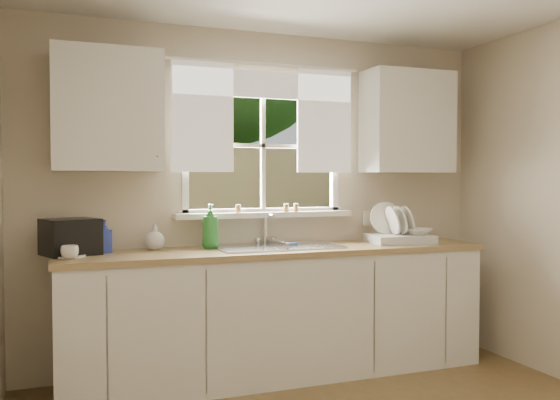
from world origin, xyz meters
name	(u,v)px	position (x,y,z in m)	size (l,w,h in m)	color
room_walls	(420,216)	(0.00, -0.07, 1.24)	(3.62, 4.02, 2.50)	beige
window	(264,167)	(0.00, 2.00, 1.49)	(1.38, 0.16, 1.06)	white
curtains	(266,107)	(0.00, 1.95, 1.93)	(1.50, 0.03, 0.81)	white
base_cabinets	(279,314)	(0.00, 1.68, 0.43)	(3.00, 0.62, 0.87)	silver
countertop	(279,250)	(0.00, 1.68, 0.89)	(3.04, 0.65, 0.04)	#96784B
upper_cabinet_left	(107,110)	(-1.15, 1.82, 1.85)	(0.70, 0.33, 0.80)	silver
upper_cabinet_right	(407,122)	(1.15, 1.82, 1.85)	(0.70, 0.33, 0.80)	silver
wall_outlet	(367,218)	(0.88, 1.99, 1.08)	(0.08, 0.01, 0.12)	beige
sill_jars	(274,208)	(0.06, 1.94, 1.18)	(0.50, 0.04, 0.06)	brown
backyard	(178,64)	(0.58, 8.42, 3.46)	(20.00, 10.00, 6.13)	#335421
sink	(277,257)	(0.00, 1.71, 0.84)	(0.88, 0.52, 0.40)	#B7B7BC
dish_rack	(399,234)	(0.98, 1.67, 0.97)	(0.50, 0.41, 0.31)	silver
bowl	(417,231)	(1.11, 1.62, 1.00)	(0.20, 0.20, 0.05)	white
soap_bottle_a	(210,226)	(-0.46, 1.82, 1.07)	(0.12, 0.12, 0.31)	#29802F
soap_bottle_b	(104,236)	(-1.18, 1.82, 1.02)	(0.10, 0.10, 0.22)	#3247BF
soap_bottle_c	(155,237)	(-0.84, 1.87, 1.00)	(0.14, 0.14, 0.18)	beige
saucer	(69,256)	(-1.40, 1.67, 0.92)	(0.19, 0.19, 0.01)	silver
cup	(70,252)	(-1.40, 1.56, 0.95)	(0.11, 0.11, 0.08)	silver
black_appliance	(70,237)	(-1.39, 1.77, 1.03)	(0.32, 0.28, 0.23)	black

